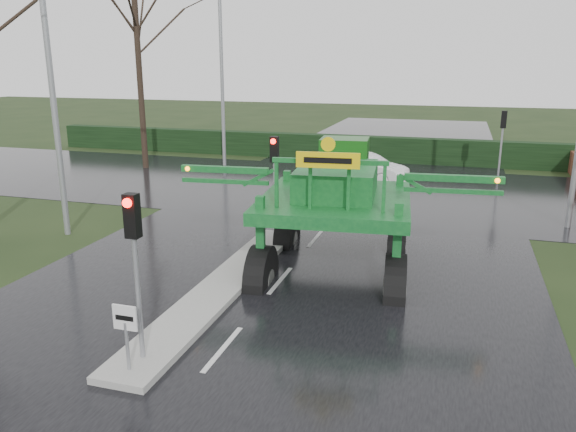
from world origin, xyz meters
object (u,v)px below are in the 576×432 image
(keep_left_sign, at_px, (126,327))
(street_light_left_near, at_px, (57,58))
(traffic_signal_mid, at_px, (274,165))
(white_sedan, at_px, (366,182))
(traffic_signal_far, at_px, (503,130))
(street_light_left_far, at_px, (226,59))
(crop_sprayer, at_px, (262,195))
(traffic_signal_near, at_px, (134,242))

(keep_left_sign, relative_size, street_light_left_near, 0.14)
(traffic_signal_mid, bearing_deg, white_sedan, 82.14)
(traffic_signal_far, relative_size, street_light_left_near, 0.35)
(traffic_signal_far, relative_size, street_light_left_far, 0.35)
(traffic_signal_far, xyz_separation_m, street_light_left_near, (-14.69, -14.01, 3.40))
(traffic_signal_mid, height_order, crop_sprayer, crop_sprayer)
(keep_left_sign, relative_size, traffic_signal_mid, 0.38)
(traffic_signal_near, xyz_separation_m, traffic_signal_far, (7.80, 21.02, 0.00))
(street_light_left_far, bearing_deg, keep_left_sign, -72.22)
(traffic_signal_mid, distance_m, crop_sprayer, 3.51)
(traffic_signal_mid, xyz_separation_m, traffic_signal_far, (7.80, 12.52, 0.00))
(street_light_left_near, relative_size, street_light_left_far, 1.00)
(keep_left_sign, xyz_separation_m, white_sedan, (1.43, 19.34, -1.06))
(white_sedan, bearing_deg, traffic_signal_mid, -169.20)
(traffic_signal_near, relative_size, traffic_signal_mid, 1.00)
(street_light_left_far, distance_m, crop_sprayer, 18.04)
(street_light_left_far, bearing_deg, street_light_left_near, -90.00)
(traffic_signal_mid, height_order, street_light_left_near, street_light_left_near)
(traffic_signal_mid, height_order, street_light_left_far, street_light_left_far)
(traffic_signal_mid, bearing_deg, crop_sprayer, -77.21)
(street_light_left_far, height_order, crop_sprayer, street_light_left_far)
(keep_left_sign, height_order, street_light_left_near, street_light_left_near)
(traffic_signal_far, distance_m, crop_sprayer, 17.42)
(keep_left_sign, distance_m, street_light_left_near, 11.32)
(street_light_left_near, bearing_deg, traffic_signal_near, -45.47)
(traffic_signal_near, distance_m, traffic_signal_far, 22.42)
(traffic_signal_far, distance_m, white_sedan, 7.21)
(keep_left_sign, xyz_separation_m, crop_sprayer, (0.78, 5.57, 1.35))
(street_light_left_near, relative_size, crop_sprayer, 1.10)
(traffic_signal_mid, bearing_deg, street_light_left_near, -167.79)
(traffic_signal_far, height_order, street_light_left_far, street_light_left_far)
(crop_sprayer, xyz_separation_m, white_sedan, (0.65, 13.77, -2.40))
(keep_left_sign, distance_m, crop_sprayer, 5.78)
(keep_left_sign, bearing_deg, street_light_left_near, 132.59)
(street_light_left_near, relative_size, white_sedan, 2.36)
(keep_left_sign, distance_m, traffic_signal_near, 1.61)
(keep_left_sign, relative_size, traffic_signal_far, 0.38)
(traffic_signal_near, bearing_deg, traffic_signal_mid, 90.00)
(keep_left_sign, bearing_deg, traffic_signal_far, 70.07)
(street_light_left_near, distance_m, street_light_left_far, 14.00)
(street_light_left_near, xyz_separation_m, white_sedan, (8.32, 11.84, -5.99))
(keep_left_sign, relative_size, crop_sprayer, 0.15)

